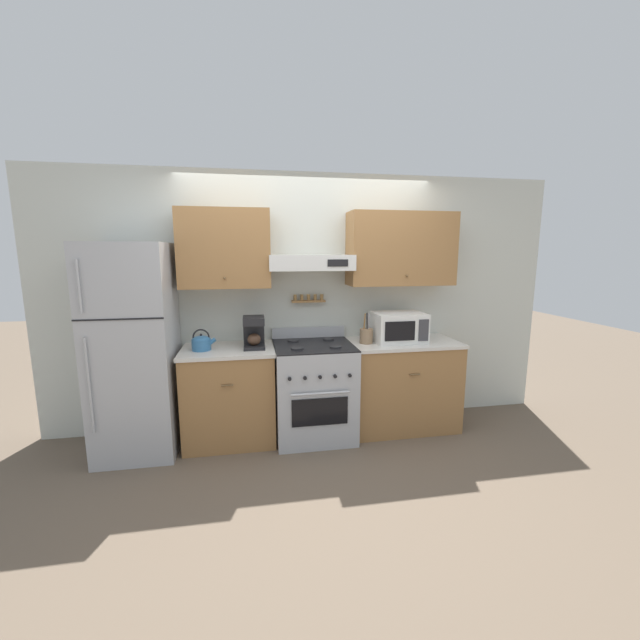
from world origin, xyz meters
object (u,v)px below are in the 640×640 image
Objects in this scene: refrigerator at (135,350)px; utensil_crock at (366,335)px; stove_range at (314,390)px; coffee_maker at (254,332)px; microwave at (398,327)px; tea_kettle at (202,342)px.

utensil_crock is at bearing 0.72° from refrigerator.
stove_range is 3.50× the size of coffee_maker.
coffee_maker is at bearing 174.98° from stove_range.
stove_range is 0.55× the size of refrigerator.
microwave is at bearing 2.38° from stove_range.
microwave is (0.86, 0.04, 0.58)m from stove_range.
utensil_crock is (1.55, 0.00, 0.01)m from tea_kettle.
stove_range is at bearing -1.00° from tea_kettle.
utensil_crock reaches higher than microwave.
refrigerator reaches higher than coffee_maker.
tea_kettle is 0.73× the size of utensil_crock.
refrigerator reaches higher than utensil_crock.
tea_kettle is at bearing 2.68° from refrigerator.
microwave is (1.89, 0.02, 0.07)m from tea_kettle.
refrigerator is 8.49× the size of tea_kettle.
refrigerator reaches higher than tea_kettle.
stove_range is 3.43× the size of utensil_crock.
microwave is at bearing 0.54° from tea_kettle.
utensil_crock is at bearing -176.97° from microwave.
coffee_maker is (0.47, 0.03, 0.08)m from tea_kettle.
coffee_maker reaches higher than microwave.
refrigerator reaches higher than microwave.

